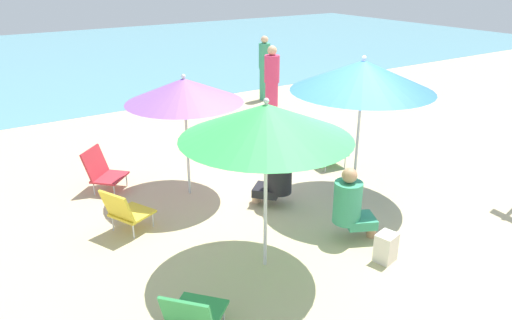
# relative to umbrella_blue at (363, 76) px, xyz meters

# --- Properties ---
(ground_plane) EXTENTS (40.00, 40.00, 0.00)m
(ground_plane) POSITION_rel_umbrella_blue_xyz_m (-0.61, -0.03, -1.83)
(ground_plane) COLOR #CCB789
(sea_water) EXTENTS (40.00, 16.00, 0.01)m
(sea_water) POSITION_rel_umbrella_blue_xyz_m (-0.61, 14.36, -1.82)
(sea_water) COLOR #5693A3
(sea_water) RESTS_ON ground_plane
(umbrella_blue) EXTENTS (1.98, 1.98, 2.10)m
(umbrella_blue) POSITION_rel_umbrella_blue_xyz_m (0.00, 0.00, 0.00)
(umbrella_blue) COLOR silver
(umbrella_blue) RESTS_ON ground_plane
(umbrella_purple) EXTENTS (1.68, 1.68, 1.82)m
(umbrella_purple) POSITION_rel_umbrella_blue_xyz_m (-1.97, 1.46, -0.24)
(umbrella_purple) COLOR silver
(umbrella_purple) RESTS_ON ground_plane
(umbrella_green) EXTENTS (1.84, 1.84, 1.98)m
(umbrella_green) POSITION_rel_umbrella_blue_xyz_m (-2.09, -0.73, -0.10)
(umbrella_green) COLOR silver
(umbrella_green) RESTS_ON ground_plane
(beach_chair_a) EXTENTS (0.72, 0.72, 0.54)m
(beach_chair_a) POSITION_rel_umbrella_blue_xyz_m (-3.30, -1.34, -1.56)
(beach_chair_a) COLOR #33934C
(beach_chair_a) RESTS_ON ground_plane
(beach_chair_b) EXTENTS (0.72, 0.72, 0.66)m
(beach_chair_b) POSITION_rel_umbrella_blue_xyz_m (-3.02, 2.29, -1.50)
(beach_chair_b) COLOR red
(beach_chair_b) RESTS_ON ground_plane
(beach_chair_c) EXTENTS (0.67, 0.64, 0.62)m
(beach_chair_c) POSITION_rel_umbrella_blue_xyz_m (-3.17, 0.85, -1.51)
(beach_chair_c) COLOR gold
(beach_chair_c) RESTS_ON ground_plane
(beach_chair_d) EXTENTS (0.55, 0.60, 0.63)m
(beach_chair_d) POSITION_rel_umbrella_blue_xyz_m (0.52, 1.22, -1.51)
(beach_chair_d) COLOR #33934C
(beach_chair_d) RESTS_ON ground_plane
(person_a) EXTENTS (0.32, 0.32, 1.68)m
(person_a) POSITION_rel_umbrella_blue_xyz_m (1.03, 3.60, -0.98)
(person_a) COLOR #DB3866
(person_a) RESTS_ON ground_plane
(person_b) EXTENTS (0.57, 0.49, 0.96)m
(person_b) POSITION_rel_umbrella_blue_xyz_m (-0.88, -0.83, -1.35)
(person_b) COLOR #389970
(person_b) RESTS_ON ground_plane
(person_c) EXTENTS (0.28, 0.28, 1.60)m
(person_c) POSITION_rel_umbrella_blue_xyz_m (2.05, 5.38, -1.01)
(person_c) COLOR #389970
(person_c) RESTS_ON ground_plane
(person_d) EXTENTS (0.55, 0.57, 0.94)m
(person_d) POSITION_rel_umbrella_blue_xyz_m (-1.10, 0.43, -1.37)
(person_d) COLOR black
(person_d) RESTS_ON ground_plane
(beach_bag) EXTENTS (0.28, 0.25, 0.35)m
(beach_bag) POSITION_rel_umbrella_blue_xyz_m (-0.87, -1.44, -1.65)
(beach_bag) COLOR silver
(beach_bag) RESTS_ON ground_plane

